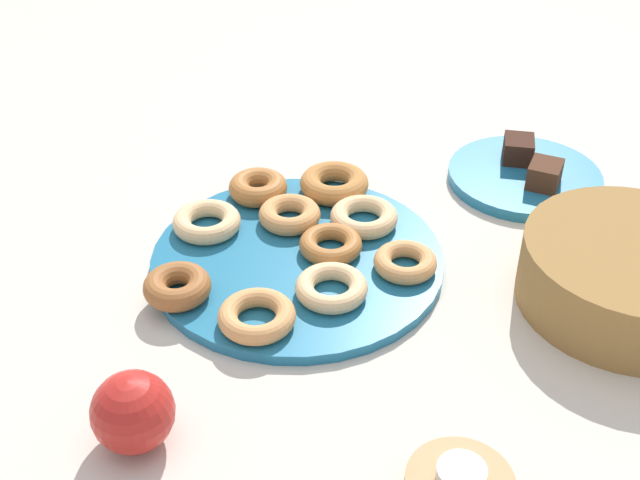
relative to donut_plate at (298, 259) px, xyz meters
The scene contains 18 objects.
ground_plane 0.01m from the donut_plate, ahead, with size 2.40×2.40×0.00m, color beige.
donut_plate is the anchor object (origin of this frame).
donut_0 0.11m from the donut_plate, 146.33° to the left, with size 0.09×0.09×0.02m, color #EABC84.
donut_1 0.16m from the donut_plate, behind, with size 0.10×0.10×0.03m, color #BC7A3D.
donut_2 0.14m from the donut_plate, 95.77° to the left, with size 0.08×0.08×0.02m, color tan.
donut_3 0.13m from the donut_plate, 97.05° to the right, with size 0.09×0.09×0.02m, color #EABC84.
donut_4 0.14m from the donut_plate, ahead, with size 0.09×0.09×0.02m, color tan.
donut_5 0.15m from the donut_plate, 139.06° to the right, with size 0.08×0.08×0.03m, color #AD6B33.
donut_6 0.09m from the donut_plate, 46.09° to the left, with size 0.09×0.09×0.02m, color #EABC84.
donut_7 0.16m from the donut_plate, 41.84° to the right, with size 0.08×0.08×0.03m, color #995B2D.
donut_8 0.08m from the donut_plate, 152.65° to the right, with size 0.08×0.08×0.02m, color tan.
donut_9 0.05m from the donut_plate, 117.67° to the left, with size 0.08×0.08×0.02m, color #AD6B33.
cake_plate 0.38m from the donut_plate, 139.39° to the left, with size 0.22×0.22×0.02m, color #1E6B93.
brownie_near 0.40m from the donut_plate, 144.31° to the left, with size 0.05×0.04×0.03m, color #381E14.
brownie_far 0.38m from the donut_plate, 133.52° to the left, with size 0.05×0.04×0.03m, color #472819.
tealight 0.38m from the donut_plate, 42.18° to the left, with size 0.05×0.05×0.01m, color silver.
basket 0.40m from the donut_plate, 97.50° to the left, with size 0.26×0.26×0.08m, color olive.
apple 0.33m from the donut_plate, ahead, with size 0.08×0.08×0.08m, color red.
Camera 1 is at (0.78, 0.29, 0.63)m, focal length 46.00 mm.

